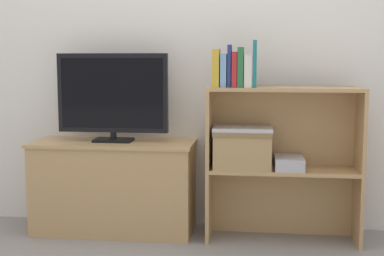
{
  "coord_description": "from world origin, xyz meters",
  "views": [
    {
      "loc": [
        0.36,
        -2.82,
        1.01
      ],
      "look_at": [
        0.0,
        0.13,
        0.63
      ],
      "focal_mm": 50.0,
      "sensor_mm": 36.0,
      "label": 1
    }
  ],
  "objects_px": {
    "tv_stand": "(114,186)",
    "book_skyblue": "(224,70)",
    "magazine_stack": "(289,163)",
    "book_teal": "(255,64)",
    "book_forest": "(241,67)",
    "storage_basket_left": "(243,147)",
    "book_navy": "(230,66)",
    "book_ivory": "(248,71)",
    "tv": "(113,95)",
    "book_crimson": "(235,70)",
    "book_mustard": "(216,68)",
    "laptop": "(243,129)"
  },
  "relations": [
    {
      "from": "tv_stand",
      "to": "book_skyblue",
      "type": "xyz_separation_m",
      "value": [
        0.65,
        -0.08,
        0.68
      ]
    },
    {
      "from": "book_skyblue",
      "to": "magazine_stack",
      "type": "relative_size",
      "value": 0.8
    },
    {
      "from": "book_skyblue",
      "to": "book_teal",
      "type": "bearing_deg",
      "value": -0.0
    },
    {
      "from": "tv_stand",
      "to": "book_forest",
      "type": "distance_m",
      "value": 1.02
    },
    {
      "from": "book_skyblue",
      "to": "storage_basket_left",
      "type": "height_order",
      "value": "book_skyblue"
    },
    {
      "from": "tv_stand",
      "to": "book_navy",
      "type": "height_order",
      "value": "book_navy"
    },
    {
      "from": "tv_stand",
      "to": "magazine_stack",
      "type": "height_order",
      "value": "tv_stand"
    },
    {
      "from": "book_ivory",
      "to": "book_teal",
      "type": "relative_size",
      "value": 0.69
    },
    {
      "from": "tv",
      "to": "book_skyblue",
      "type": "xyz_separation_m",
      "value": [
        0.65,
        -0.08,
        0.14
      ]
    },
    {
      "from": "tv_stand",
      "to": "book_crimson",
      "type": "relative_size",
      "value": 4.97
    },
    {
      "from": "book_navy",
      "to": "book_skyblue",
      "type": "bearing_deg",
      "value": 180.0
    },
    {
      "from": "tv",
      "to": "storage_basket_left",
      "type": "xyz_separation_m",
      "value": [
        0.75,
        -0.06,
        -0.28
      ]
    },
    {
      "from": "book_mustard",
      "to": "book_ivory",
      "type": "xyz_separation_m",
      "value": [
        0.17,
        0.0,
        -0.02
      ]
    },
    {
      "from": "book_skyblue",
      "to": "book_forest",
      "type": "distance_m",
      "value": 0.09
    },
    {
      "from": "book_navy",
      "to": "magazine_stack",
      "type": "xyz_separation_m",
      "value": [
        0.33,
        0.02,
        -0.53
      ]
    },
    {
      "from": "tv",
      "to": "book_teal",
      "type": "relative_size",
      "value": 2.57
    },
    {
      "from": "book_navy",
      "to": "book_teal",
      "type": "distance_m",
      "value": 0.14
    },
    {
      "from": "book_navy",
      "to": "magazine_stack",
      "type": "height_order",
      "value": "book_navy"
    },
    {
      "from": "tv_stand",
      "to": "book_mustard",
      "type": "bearing_deg",
      "value": -7.67
    },
    {
      "from": "tv_stand",
      "to": "book_navy",
      "type": "xyz_separation_m",
      "value": [
        0.68,
        -0.08,
        0.71
      ]
    },
    {
      "from": "storage_basket_left",
      "to": "tv",
      "type": "bearing_deg",
      "value": 175.16
    },
    {
      "from": "book_crimson",
      "to": "book_forest",
      "type": "relative_size",
      "value": 0.89
    },
    {
      "from": "tv_stand",
      "to": "book_mustard",
      "type": "height_order",
      "value": "book_mustard"
    },
    {
      "from": "book_navy",
      "to": "storage_basket_left",
      "type": "xyz_separation_m",
      "value": [
        0.08,
        0.02,
        -0.45
      ]
    },
    {
      "from": "book_skyblue",
      "to": "book_teal",
      "type": "height_order",
      "value": "book_teal"
    },
    {
      "from": "tv_stand",
      "to": "laptop",
      "type": "distance_m",
      "value": 0.84
    },
    {
      "from": "book_teal",
      "to": "book_crimson",
      "type": "bearing_deg",
      "value": 180.0
    },
    {
      "from": "book_navy",
      "to": "storage_basket_left",
      "type": "height_order",
      "value": "book_navy"
    },
    {
      "from": "book_skyblue",
      "to": "book_ivory",
      "type": "xyz_separation_m",
      "value": [
        0.13,
        0.0,
        -0.0
      ]
    },
    {
      "from": "book_crimson",
      "to": "book_ivory",
      "type": "bearing_deg",
      "value": 0.0
    },
    {
      "from": "storage_basket_left",
      "to": "laptop",
      "type": "relative_size",
      "value": 0.99
    },
    {
      "from": "tv_stand",
      "to": "book_skyblue",
      "type": "bearing_deg",
      "value": -7.18
    },
    {
      "from": "magazine_stack",
      "to": "laptop",
      "type": "bearing_deg",
      "value": -179.09
    },
    {
      "from": "book_skyblue",
      "to": "storage_basket_left",
      "type": "relative_size",
      "value": 0.56
    },
    {
      "from": "book_teal",
      "to": "storage_basket_left",
      "type": "height_order",
      "value": "book_teal"
    },
    {
      "from": "laptop",
      "to": "book_teal",
      "type": "bearing_deg",
      "value": -14.98
    },
    {
      "from": "tv_stand",
      "to": "laptop",
      "type": "xyz_separation_m",
      "value": [
        0.75,
        -0.07,
        0.36
      ]
    },
    {
      "from": "book_teal",
      "to": "magazine_stack",
      "type": "bearing_deg",
      "value": 5.84
    },
    {
      "from": "book_teal",
      "to": "storage_basket_left",
      "type": "relative_size",
      "value": 0.78
    },
    {
      "from": "book_navy",
      "to": "laptop",
      "type": "xyz_separation_m",
      "value": [
        0.08,
        0.02,
        -0.34
      ]
    },
    {
      "from": "magazine_stack",
      "to": "book_ivory",
      "type": "bearing_deg",
      "value": -175.01
    },
    {
      "from": "tv",
      "to": "book_crimson",
      "type": "bearing_deg",
      "value": -6.46
    },
    {
      "from": "tv_stand",
      "to": "book_skyblue",
      "type": "height_order",
      "value": "book_skyblue"
    },
    {
      "from": "book_navy",
      "to": "storage_basket_left",
      "type": "relative_size",
      "value": 0.71
    },
    {
      "from": "book_teal",
      "to": "magazine_stack",
      "type": "height_order",
      "value": "book_teal"
    },
    {
      "from": "tv_stand",
      "to": "magazine_stack",
      "type": "distance_m",
      "value": 1.03
    },
    {
      "from": "book_navy",
      "to": "laptop",
      "type": "height_order",
      "value": "book_navy"
    },
    {
      "from": "book_teal",
      "to": "book_mustard",
      "type": "bearing_deg",
      "value": 180.0
    },
    {
      "from": "tv",
      "to": "book_skyblue",
      "type": "bearing_deg",
      "value": -7.04
    },
    {
      "from": "book_crimson",
      "to": "tv_stand",
      "type": "bearing_deg",
      "value": 173.41
    }
  ]
}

